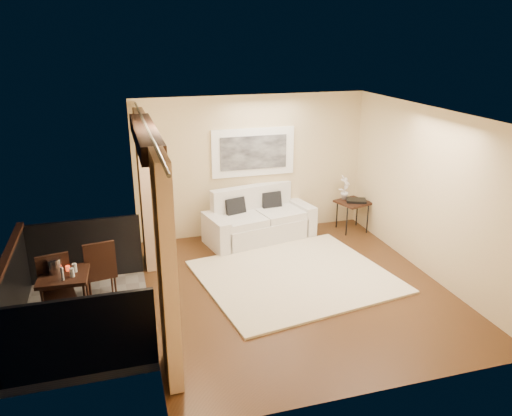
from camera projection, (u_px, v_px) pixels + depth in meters
name	position (u px, v px, depth m)	size (l,w,h in m)	color
floor	(296.00, 288.00, 7.80)	(5.00, 5.00, 0.00)	#4D2E16
room_shell	(145.00, 136.00, 6.41)	(5.00, 6.40, 5.00)	white
balcony	(71.00, 309.00, 6.87)	(1.81, 2.60, 1.17)	#605B56
curtains	(153.00, 222.00, 6.80)	(0.16, 4.80, 2.64)	#D5AA83
artwork	(253.00, 152.00, 9.50)	(1.62, 0.07, 0.92)	white
rug	(295.00, 276.00, 8.13)	(2.93, 2.55, 0.04)	#F5E8C5
sofa	(258.00, 221.00, 9.58)	(2.19, 1.29, 0.99)	silver
side_table	(353.00, 204.00, 9.91)	(0.70, 0.70, 0.61)	black
tray	(356.00, 201.00, 9.86)	(0.38, 0.28, 0.05)	black
orchid	(345.00, 187.00, 9.93)	(0.26, 0.18, 0.49)	white
bistro_table	(64.00, 280.00, 6.64)	(0.66, 0.66, 0.74)	black
balcony_chair_far	(100.00, 268.00, 7.16)	(0.50, 0.50, 1.01)	black
balcony_chair_near	(56.00, 285.00, 6.69)	(0.50, 0.51, 0.98)	black
ice_bucket	(55.00, 266.00, 6.63)	(0.18, 0.18, 0.20)	silver
candle	(68.00, 268.00, 6.71)	(0.06, 0.06, 0.07)	#F03915
vase	(62.00, 274.00, 6.43)	(0.04, 0.04, 0.18)	white
glass_a	(72.00, 273.00, 6.53)	(0.06, 0.06, 0.12)	white
glass_b	(75.00, 268.00, 6.66)	(0.06, 0.06, 0.12)	silver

